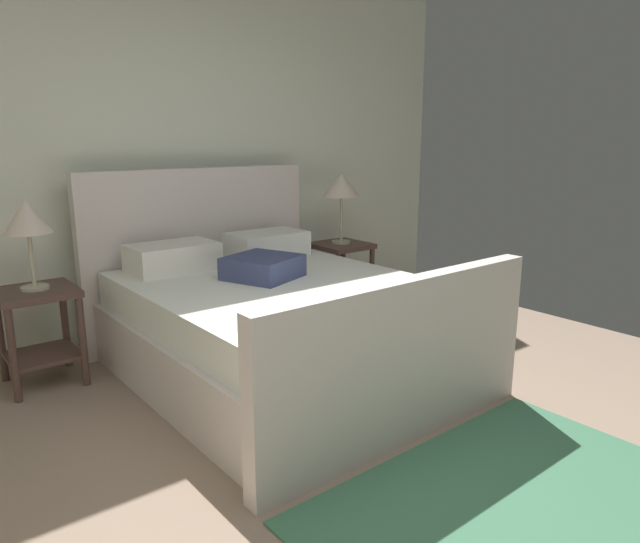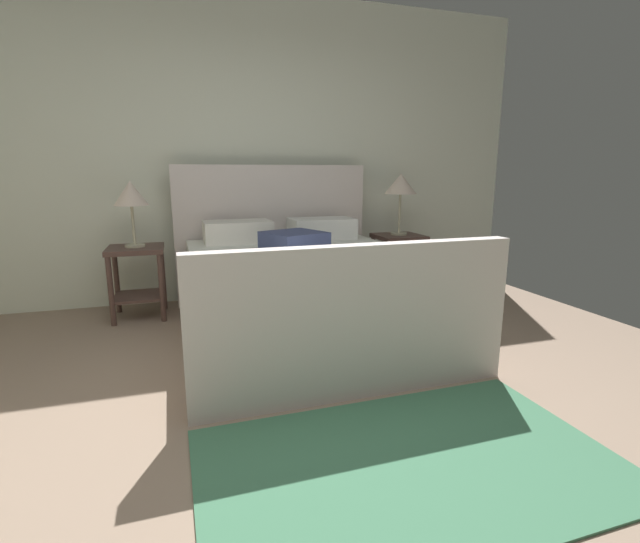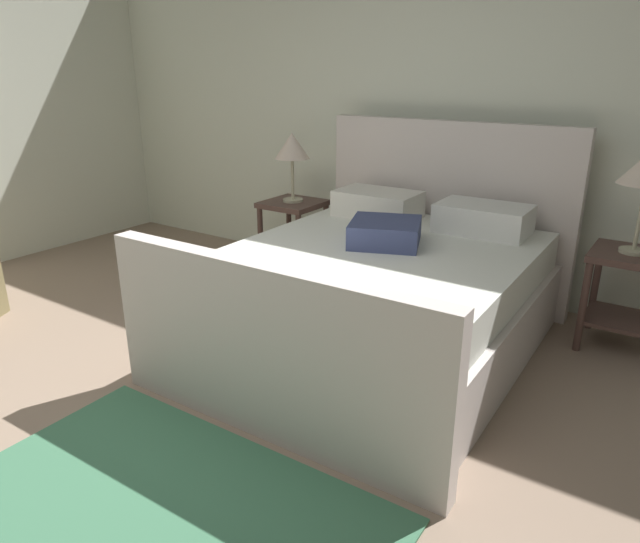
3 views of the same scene
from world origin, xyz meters
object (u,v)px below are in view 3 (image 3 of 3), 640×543
nightstand_right (627,284)px  nightstand_left (293,225)px  table_lamp_left (292,148)px  bed (380,290)px

nightstand_right → nightstand_left: bearing=-179.2°
nightstand_left → table_lamp_left: (-0.00, 0.00, 0.62)m
nightstand_right → bed: bearing=-146.7°
bed → nightstand_left: (-1.21, 0.76, 0.05)m
nightstand_right → nightstand_left: (-2.43, -0.03, 0.00)m
bed → table_lamp_left: bed is taller
nightstand_right → table_lamp_left: 2.50m
bed → nightstand_left: 1.43m
nightstand_left → table_lamp_left: table_lamp_left is taller
nightstand_left → table_lamp_left: size_ratio=1.12×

